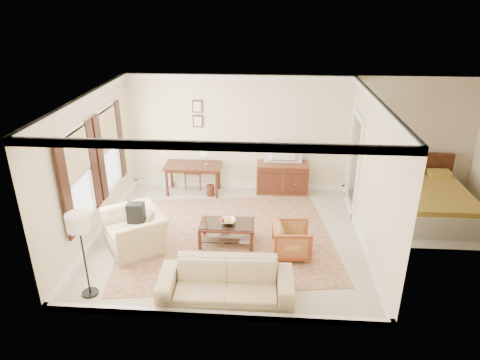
# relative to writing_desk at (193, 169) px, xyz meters

# --- Properties ---
(room_shell) EXTENTS (5.51, 5.01, 2.91)m
(room_shell) POSITION_rel_writing_desk_xyz_m (1.09, -2.05, 1.82)
(room_shell) COLOR beige
(room_shell) RESTS_ON ground
(annex_bedroom) EXTENTS (3.00, 2.70, 2.90)m
(annex_bedroom) POSITION_rel_writing_desk_xyz_m (5.58, -0.90, -0.31)
(annex_bedroom) COLOR beige
(annex_bedroom) RESTS_ON ground
(window_front) EXTENTS (0.12, 1.56, 1.80)m
(window_front) POSITION_rel_writing_desk_xyz_m (-1.61, -2.75, 0.90)
(window_front) COLOR #CCB284
(window_front) RESTS_ON room_shell
(window_rear) EXTENTS (0.12, 1.56, 1.80)m
(window_rear) POSITION_rel_writing_desk_xyz_m (-1.61, -1.15, 0.90)
(window_rear) COLOR #CCB284
(window_rear) RESTS_ON room_shell
(doorway) EXTENTS (0.10, 1.12, 2.25)m
(doorway) POSITION_rel_writing_desk_xyz_m (3.80, -0.55, 0.43)
(doorway) COLOR white
(doorway) RESTS_ON room_shell
(rug) EXTENTS (4.72, 4.20, 0.01)m
(rug) POSITION_rel_writing_desk_xyz_m (1.03, -2.10, -0.64)
(rug) COLOR brown
(rug) RESTS_ON room_shell
(writing_desk) EXTENTS (1.39, 0.69, 0.76)m
(writing_desk) POSITION_rel_writing_desk_xyz_m (0.00, 0.00, 0.00)
(writing_desk) COLOR #4D2416
(writing_desk) RESTS_ON room_shell
(desk_chair) EXTENTS (0.47, 0.47, 1.05)m
(desk_chair) POSITION_rel_writing_desk_xyz_m (-0.05, 0.35, -0.12)
(desk_chair) COLOR brown
(desk_chair) RESTS_ON room_shell
(desk_lamp) EXTENTS (0.32, 0.32, 0.50)m
(desk_lamp) POSITION_rel_writing_desk_xyz_m (0.34, -0.00, 0.36)
(desk_lamp) COLOR silver
(desk_lamp) RESTS_ON writing_desk
(framed_prints) EXTENTS (0.25, 0.04, 0.68)m
(framed_prints) POSITION_rel_writing_desk_xyz_m (0.10, 0.42, 1.29)
(framed_prints) COLOR #4D2416
(framed_prints) RESTS_ON room_shell
(sideboard) EXTENTS (1.27, 0.49, 0.78)m
(sideboard) POSITION_rel_writing_desk_xyz_m (2.22, 0.17, -0.26)
(sideboard) COLOR brown
(sideboard) RESTS_ON room_shell
(tv) EXTENTS (0.89, 0.51, 0.12)m
(tv) POSITION_rel_writing_desk_xyz_m (2.22, 0.15, 0.58)
(tv) COLOR black
(tv) RESTS_ON sideboard
(coffee_table) EXTENTS (1.08, 0.63, 0.46)m
(coffee_table) POSITION_rel_writing_desk_xyz_m (1.07, -2.31, -0.30)
(coffee_table) COLOR #4D2416
(coffee_table) RESTS_ON room_shell
(fruit_bowl) EXTENTS (0.42, 0.42, 0.10)m
(fruit_bowl) POSITION_rel_writing_desk_xyz_m (1.09, -2.31, -0.14)
(fruit_bowl) COLOR silver
(fruit_bowl) RESTS_ON coffee_table
(book_a) EXTENTS (0.25, 0.19, 0.38)m
(book_a) POSITION_rel_writing_desk_xyz_m (0.89, -2.25, -0.47)
(book_a) COLOR brown
(book_a) RESTS_ON coffee_table
(book_b) EXTENTS (0.28, 0.06, 0.38)m
(book_b) POSITION_rel_writing_desk_xyz_m (1.35, -2.44, -0.47)
(book_b) COLOR brown
(book_b) RESTS_ON coffee_table
(striped_armchair) EXTENTS (0.69, 0.74, 0.72)m
(striped_armchair) POSITION_rel_writing_desk_xyz_m (2.35, -2.67, -0.29)
(striped_armchair) COLOR maroon
(striped_armchair) RESTS_ON room_shell
(club_armchair) EXTENTS (1.31, 1.41, 1.03)m
(club_armchair) POSITION_rel_writing_desk_xyz_m (-0.69, -2.63, -0.13)
(club_armchair) COLOR #CEBB8B
(club_armchair) RESTS_ON room_shell
(backpack) EXTENTS (0.30, 0.37, 0.40)m
(backpack) POSITION_rel_writing_desk_xyz_m (-0.67, -2.56, 0.12)
(backpack) COLOR black
(backpack) RESTS_ON club_armchair
(sofa) EXTENTS (2.21, 0.70, 0.86)m
(sofa) POSITION_rel_writing_desk_xyz_m (1.23, -4.03, -0.22)
(sofa) COLOR #CEBB8B
(sofa) RESTS_ON room_shell
(floor_lamp) EXTENTS (0.38, 0.38, 1.52)m
(floor_lamp) POSITION_rel_writing_desk_xyz_m (-1.07, -4.08, 0.62)
(floor_lamp) COLOR black
(floor_lamp) RESTS_ON room_shell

